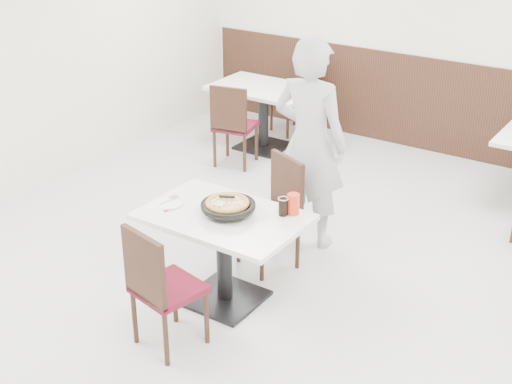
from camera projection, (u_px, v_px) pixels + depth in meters
The scene contains 20 objects.
floor at pixel (265, 279), 5.88m from camera, with size 7.00×7.00×0.00m, color #B0AFAB.
wall_back at pixel (437, 32), 7.92m from camera, with size 6.00×0.04×2.80m, color white.
wall_left at pixel (3, 60), 6.80m from camera, with size 0.04×7.00×2.80m, color white.
wainscot_back at pixel (429, 105), 8.27m from camera, with size 5.90×0.03×1.10m, color black.
main_table at pixel (224, 258), 5.45m from camera, with size 1.20×0.80×0.75m, color white, non-canonical shape.
chair_near at pixel (169, 286), 4.91m from camera, with size 0.42×0.42×0.95m, color black, non-canonical shape.
chair_far at pixel (268, 215), 5.89m from camera, with size 0.42×0.42×0.95m, color black, non-canonical shape.
trivet at pixel (222, 211), 5.30m from camera, with size 0.12×0.12×0.04m, color black.
pizza_pan at pixel (228, 209), 5.28m from camera, with size 0.37×0.37×0.01m, color black.
pizza at pixel (227, 205), 5.30m from camera, with size 0.29×0.29×0.02m, color gold.
pizza_server at pixel (220, 203), 5.25m from camera, with size 0.07×0.09×0.00m, color white.
napkin at pixel (163, 205), 5.42m from camera, with size 0.16×0.16×0.00m, color white.
side_plate at pixel (169, 204), 5.43m from camera, with size 0.20×0.20×0.01m, color white.
fork at pixel (169, 201), 5.45m from camera, with size 0.02×0.17×0.00m, color white.
cola_glass at pixel (283, 207), 5.25m from camera, with size 0.07×0.07×0.13m, color black.
red_cup at pixel (293, 204), 5.27m from camera, with size 0.09×0.09×0.16m, color red.
diner_person at pixel (310, 144), 6.10m from camera, with size 0.68×0.45×1.87m, color #ACACB1.
bg_table_left at pixel (263, 117), 8.40m from camera, with size 1.20×0.80×0.75m, color white, non-canonical shape.
bg_chair_left_near at pixel (235, 124), 7.90m from camera, with size 0.42×0.42×0.95m, color black, non-canonical shape.
bg_chair_left_far at pixel (292, 96), 8.85m from camera, with size 0.42×0.42×0.95m, color black, non-canonical shape.
Camera 1 is at (2.73, -4.21, 3.15)m, focal length 50.00 mm.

